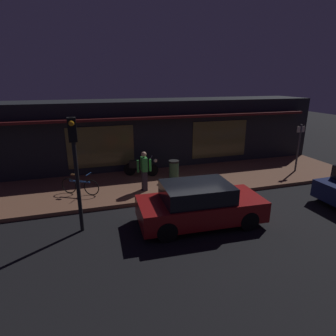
# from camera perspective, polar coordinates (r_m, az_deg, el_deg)

# --- Properties ---
(ground_plane) EXTENTS (60.00, 60.00, 0.00)m
(ground_plane) POSITION_cam_1_polar(r_m,az_deg,el_deg) (10.63, 6.90, -8.34)
(ground_plane) COLOR black
(sidewalk_slab) EXTENTS (18.00, 4.00, 0.15)m
(sidewalk_slab) POSITION_cam_1_polar(r_m,az_deg,el_deg) (13.17, 1.65, -2.66)
(sidewalk_slab) COLOR brown
(sidewalk_slab) RESTS_ON ground_plane
(storefront_building) EXTENTS (18.00, 3.30, 3.60)m
(storefront_building) POSITION_cam_1_polar(r_m,az_deg,el_deg) (15.86, -2.26, 7.27)
(storefront_building) COLOR black
(storefront_building) RESTS_ON ground_plane
(motorcycle) EXTENTS (1.61, 0.85, 0.97)m
(motorcycle) POSITION_cam_1_polar(r_m,az_deg,el_deg) (13.58, -5.42, 0.43)
(motorcycle) COLOR black
(motorcycle) RESTS_ON sidewalk_slab
(bicycle_parked) EXTENTS (1.46, 0.86, 0.91)m
(bicycle_parked) POSITION_cam_1_polar(r_m,az_deg,el_deg) (11.91, -17.50, -3.51)
(bicycle_parked) COLOR black
(bicycle_parked) RESTS_ON sidewalk_slab
(person_photographer) EXTENTS (0.61, 0.38, 1.67)m
(person_photographer) POSITION_cam_1_polar(r_m,az_deg,el_deg) (11.67, -4.87, -0.45)
(person_photographer) COLOR #28232D
(person_photographer) RESTS_ON sidewalk_slab
(sign_post) EXTENTS (0.44, 0.09, 2.40)m
(sign_post) POSITION_cam_1_polar(r_m,az_deg,el_deg) (15.48, 25.08, 4.28)
(sign_post) COLOR #47474C
(sign_post) RESTS_ON sidewalk_slab
(trash_bin) EXTENTS (0.48, 0.48, 0.93)m
(trash_bin) POSITION_cam_1_polar(r_m,az_deg,el_deg) (12.97, 1.18, -0.43)
(trash_bin) COLOR #2D4C33
(trash_bin) RESTS_ON sidewalk_slab
(traffic_light_pole) EXTENTS (0.24, 0.33, 3.60)m
(traffic_light_pole) POSITION_cam_1_polar(r_m,az_deg,el_deg) (8.68, -18.45, 2.38)
(traffic_light_pole) COLOR black
(traffic_light_pole) RESTS_ON ground_plane
(parked_car_near) EXTENTS (4.18, 1.95, 1.42)m
(parked_car_near) POSITION_cam_1_polar(r_m,az_deg,el_deg) (9.34, 6.40, -7.35)
(parked_car_near) COLOR black
(parked_car_near) RESTS_ON ground_plane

